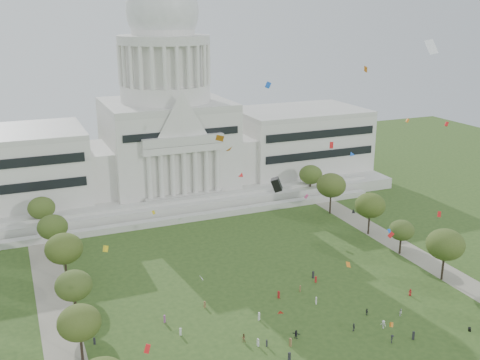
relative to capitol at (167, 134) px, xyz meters
name	(u,v)px	position (x,y,z in m)	size (l,w,h in m)	color
ground	(328,357)	(0.00, -113.59, -22.30)	(400.00, 400.00, 0.00)	#2F4B1D
capitol	(167,134)	(0.00, 0.00, 0.00)	(160.00, 64.50, 91.30)	beige
path_left	(60,331)	(-48.00, -83.59, -22.28)	(8.00, 160.00, 0.04)	gray
path_right	(420,258)	(48.00, -83.59, -22.28)	(8.00, 160.00, 0.04)	gray
row_tree_l_2	(79,323)	(-45.04, -96.29, -13.79)	(8.42, 8.42, 11.97)	black
row_tree_r_2	(445,245)	(44.17, -96.15, -12.64)	(9.55, 9.55, 13.58)	black
row_tree_l_3	(74,286)	(-44.09, -79.67, -14.09)	(8.12, 8.12, 11.55)	black
row_tree_r_3	(402,230)	(44.40, -79.10, -15.21)	(7.01, 7.01, 9.98)	black
row_tree_l_4	(64,249)	(-44.08, -61.17, -12.90)	(9.29, 9.29, 13.21)	black
row_tree_r_4	(370,205)	(44.76, -63.55, -13.01)	(9.19, 9.19, 13.06)	black
row_tree_l_5	(53,227)	(-45.22, -42.58, -13.88)	(8.33, 8.33, 11.85)	black
row_tree_r_5	(331,185)	(43.49, -43.40, -12.37)	(9.82, 9.82, 13.96)	black
row_tree_l_6	(41,208)	(-46.87, -24.45, -14.02)	(8.19, 8.19, 11.64)	black
row_tree_r_6	(311,175)	(45.96, -25.46, -13.79)	(8.42, 8.42, 11.97)	black
person_0	(410,292)	(31.25, -99.85, -21.43)	(0.85, 0.55, 1.73)	#B21E1E
person_2	(401,312)	(23.25, -106.58, -21.44)	(0.83, 0.52, 1.72)	silver
person_3	(383,324)	(16.45, -109.29, -21.34)	(1.23, 0.64, 1.91)	silver
person_4	(354,327)	(9.97, -107.69, -21.36)	(1.09, 0.60, 1.86)	#4C4C51
person_5	(296,334)	(-2.76, -105.44, -21.35)	(1.76, 0.70, 1.90)	#26262B
person_8	(243,338)	(-13.40, -102.36, -21.35)	(0.92, 0.57, 1.89)	olive
person_9	(392,339)	(14.67, -114.62, -21.35)	(1.22, 0.63, 1.89)	#26262B
person_10	(367,312)	(16.35, -103.38, -21.45)	(0.98, 0.54, 1.68)	#26262B
distant_crowd	(247,333)	(-12.06, -101.02, -21.42)	(62.09, 36.12, 1.93)	#B21E1E
kite_swarm	(323,203)	(1.24, -107.35, 7.80)	(87.55, 93.98, 63.56)	orange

